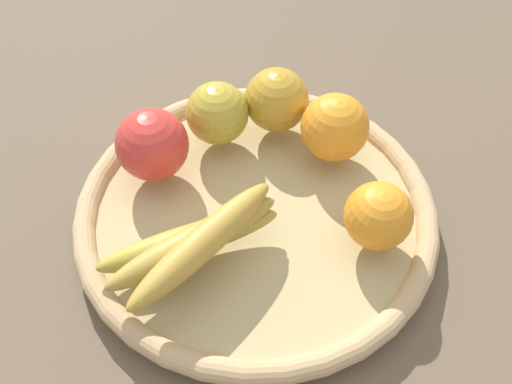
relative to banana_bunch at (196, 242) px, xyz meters
name	(u,v)px	position (x,y,z in m)	size (l,w,h in m)	color
ground_plane	(256,224)	(-0.09, -0.01, -0.07)	(2.40, 2.40, 0.00)	brown
basket	(256,214)	(-0.09, -0.01, -0.05)	(0.39, 0.39, 0.04)	tan
banana_bunch	(196,242)	(0.00, 0.00, 0.00)	(0.19, 0.10, 0.06)	#AB9331
orange_0	(334,127)	(-0.21, -0.01, 0.01)	(0.08, 0.08, 0.08)	orange
orange_1	(378,216)	(-0.15, 0.10, 0.00)	(0.07, 0.07, 0.07)	orange
apple_1	(217,113)	(-0.13, -0.12, 0.01)	(0.07, 0.07, 0.07)	#AE972E
apple_2	(277,100)	(-0.19, -0.09, 0.01)	(0.07, 0.07, 0.07)	#B58625
apple_0	(152,144)	(-0.04, -0.13, 0.01)	(0.08, 0.08, 0.08)	red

